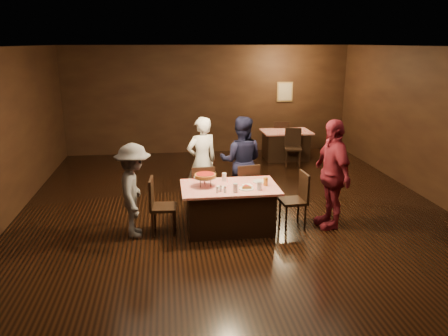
{
  "coord_description": "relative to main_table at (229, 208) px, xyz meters",
  "views": [
    {
      "loc": [
        -1.21,
        -7.33,
        3.07
      ],
      "look_at": [
        -0.26,
        -0.23,
        1.0
      ],
      "focal_mm": 35.0,
      "sensor_mm": 36.0,
      "label": 1
    }
  ],
  "objects": [
    {
      "name": "plate_empty",
      "position": [
        0.55,
        0.15,
        0.39
      ],
      "size": [
        0.25,
        0.25,
        0.01
      ],
      "primitive_type": "cylinder",
      "color": "white",
      "rests_on": "main_table"
    },
    {
      "name": "chair_back_near",
      "position": [
        2.19,
        3.74,
        0.09
      ],
      "size": [
        0.5,
        0.5,
        0.95
      ],
      "primitive_type": "cube",
      "rotation": [
        0.0,
        0.0,
        -0.22
      ],
      "color": "black",
      "rests_on": "ground"
    },
    {
      "name": "glass_front_right",
      "position": [
        0.45,
        -0.25,
        0.46
      ],
      "size": [
        0.08,
        0.08,
        0.14
      ],
      "primitive_type": "cylinder",
      "color": "silver",
      "rests_on": "main_table"
    },
    {
      "name": "diner_white_jacket",
      "position": [
        -0.35,
        1.31,
        0.48
      ],
      "size": [
        0.74,
        0.61,
        1.72
      ],
      "primitive_type": "imported",
      "rotation": [
        0.0,
        0.0,
        3.52
      ],
      "color": "white",
      "rests_on": "ground"
    },
    {
      "name": "back_table",
      "position": [
        2.19,
        4.44,
        0.0
      ],
      "size": [
        1.3,
        0.9,
        0.77
      ],
      "primitive_type": "cube",
      "color": "red",
      "rests_on": "ground"
    },
    {
      "name": "chair_back_far",
      "position": [
        2.19,
        5.04,
        0.09
      ],
      "size": [
        0.46,
        0.46,
        0.95
      ],
      "primitive_type": "cube",
      "rotation": [
        0.0,
        0.0,
        3.04
      ],
      "color": "black",
      "rests_on": "ground"
    },
    {
      "name": "pizza_stand",
      "position": [
        -0.4,
        0.05,
        0.57
      ],
      "size": [
        0.38,
        0.38,
        0.22
      ],
      "color": "black",
      "rests_on": "main_table"
    },
    {
      "name": "diner_grey_knit",
      "position": [
        -1.56,
        -0.03,
        0.39
      ],
      "size": [
        0.6,
        1.01,
        1.54
      ],
      "primitive_type": "imported",
      "rotation": [
        0.0,
        0.0,
        1.59
      ],
      "color": "#5A595E",
      "rests_on": "ground"
    },
    {
      "name": "diner_red_shirt",
      "position": [
        1.73,
        -0.08,
        0.55
      ],
      "size": [
        0.56,
        1.13,
        1.87
      ],
      "primitive_type": "imported",
      "rotation": [
        0.0,
        0.0,
        -1.48
      ],
      "color": "maroon",
      "rests_on": "ground"
    },
    {
      "name": "glass_amber",
      "position": [
        0.6,
        -0.05,
        0.46
      ],
      "size": [
        0.08,
        0.08,
        0.14
      ],
      "primitive_type": "cylinder",
      "color": "#BF7F26",
      "rests_on": "main_table"
    },
    {
      "name": "diner_navy_hoodie",
      "position": [
        0.4,
        1.18,
        0.48
      ],
      "size": [
        0.98,
        0.84,
        1.74
      ],
      "primitive_type": "imported",
      "rotation": [
        0.0,
        0.0,
        2.9
      ],
      "color": "black",
      "rests_on": "ground"
    },
    {
      "name": "glass_front_left",
      "position": [
        0.05,
        -0.3,
        0.46
      ],
      "size": [
        0.08,
        0.08,
        0.14
      ],
      "primitive_type": "cylinder",
      "color": "silver",
      "rests_on": "main_table"
    },
    {
      "name": "room",
      "position": [
        0.21,
        0.53,
        1.75
      ],
      "size": [
        10.0,
        10.04,
        3.02
      ],
      "color": "black",
      "rests_on": "ground"
    },
    {
      "name": "chair_end_right",
      "position": [
        1.1,
        0.0,
        0.09
      ],
      "size": [
        0.44,
        0.44,
        0.95
      ],
      "primitive_type": "cube",
      "rotation": [
        0.0,
        0.0,
        -1.51
      ],
      "color": "black",
      "rests_on": "ground"
    },
    {
      "name": "condiments",
      "position": [
        -0.18,
        -0.28,
        0.43
      ],
      "size": [
        0.17,
        0.1,
        0.09
      ],
      "color": "silver",
      "rests_on": "main_table"
    },
    {
      "name": "chair_far_right",
      "position": [
        0.4,
        0.75,
        0.09
      ],
      "size": [
        0.49,
        0.49,
        0.95
      ],
      "primitive_type": "cube",
      "rotation": [
        0.0,
        0.0,
        3.31
      ],
      "color": "black",
      "rests_on": "ground"
    },
    {
      "name": "glass_back",
      "position": [
        -0.05,
        0.3,
        0.46
      ],
      "size": [
        0.08,
        0.08,
        0.14
      ],
      "primitive_type": "cylinder",
      "color": "silver",
      "rests_on": "main_table"
    },
    {
      "name": "napkin_center",
      "position": [
        0.3,
        0.0,
        0.39
      ],
      "size": [
        0.19,
        0.19,
        0.01
      ],
      "primitive_type": "cube",
      "rotation": [
        0.0,
        0.0,
        0.21
      ],
      "color": "white",
      "rests_on": "main_table"
    },
    {
      "name": "plate_with_slice",
      "position": [
        0.25,
        -0.18,
        0.41
      ],
      "size": [
        0.25,
        0.25,
        0.06
      ],
      "color": "white",
      "rests_on": "main_table"
    },
    {
      "name": "chair_far_left",
      "position": [
        -0.4,
        0.75,
        0.09
      ],
      "size": [
        0.45,
        0.45,
        0.95
      ],
      "primitive_type": "cube",
      "rotation": [
        0.0,
        0.0,
        3.2
      ],
      "color": "black",
      "rests_on": "ground"
    },
    {
      "name": "napkin_left",
      "position": [
        -0.15,
        -0.05,
        0.39
      ],
      "size": [
        0.21,
        0.21,
        0.01
      ],
      "primitive_type": "cube",
      "rotation": [
        0.0,
        0.0,
        -0.35
      ],
      "color": "white",
      "rests_on": "main_table"
    },
    {
      "name": "main_table",
      "position": [
        0.0,
        0.0,
        0.0
      ],
      "size": [
        1.6,
        1.0,
        0.77
      ],
      "primitive_type": "cube",
      "color": "red",
      "rests_on": "ground"
    },
    {
      "name": "chair_end_left",
      "position": [
        -1.1,
        0.0,
        0.09
      ],
      "size": [
        0.45,
        0.45,
        0.95
      ],
      "primitive_type": "cube",
      "rotation": [
        0.0,
        0.0,
        1.49
      ],
      "color": "black",
      "rests_on": "ground"
    }
  ]
}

